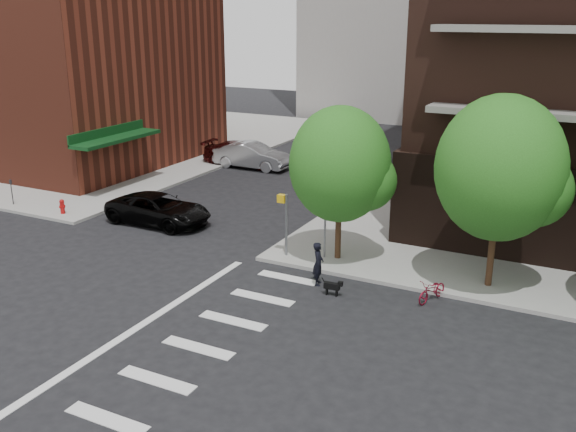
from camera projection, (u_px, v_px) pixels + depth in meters
name	position (u px, v px, depth m)	size (l,w,h in m)	color
ground	(122.00, 327.00, 20.76)	(120.00, 120.00, 0.00)	black
sidewalk_nw	(82.00, 138.00, 51.27)	(31.00, 33.00, 0.15)	gray
crosswalk	(177.00, 342.00, 19.81)	(3.85, 13.00, 0.01)	silver
midrise_nw	(35.00, 4.00, 42.44)	(21.40, 15.50, 20.00)	maroon
tree_a	(340.00, 164.00, 25.00)	(4.00, 4.00, 5.90)	#301E11
tree_b	(500.00, 168.00, 22.25)	(4.50, 4.50, 6.65)	#301E11
pedestrian_signal	(295.00, 216.00, 25.91)	(2.18, 0.67, 2.60)	slate
fire_hydrant	(62.00, 206.00, 31.75)	(0.24, 0.24, 0.73)	#A50C0C
parking_meter	(11.00, 189.00, 33.14)	(0.10, 0.08, 1.32)	black
parked_car_black	(159.00, 209.00, 30.60)	(5.19, 2.39, 1.44)	black
parked_car_maroon	(243.00, 154.00, 42.20)	(5.30, 2.16, 1.54)	#3A0D0C
parked_car_silver	(252.00, 156.00, 41.42)	(5.05, 1.76, 1.66)	#94969A
scooter	(432.00, 290.00, 22.50)	(0.54, 1.54, 0.81)	maroon
dog_walker	(318.00, 264.00, 23.76)	(0.40, 0.60, 1.66)	black
dog	(333.00, 286.00, 22.95)	(0.70, 0.23, 0.59)	black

